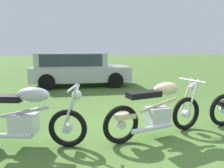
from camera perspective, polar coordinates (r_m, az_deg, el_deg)
ground_plane at (r=4.12m, az=10.30°, el=-12.97°), size 120.00×120.00×0.00m
motorcycle_silver at (r=3.64m, az=-23.15°, el=-8.44°), size 1.96×1.08×1.02m
motorcycle_cream at (r=3.84m, az=12.52°, el=-6.99°), size 2.09×0.64×1.02m
car_silver at (r=9.18m, az=-9.78°, el=4.69°), size 4.38×2.47×1.43m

